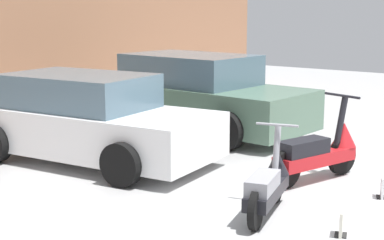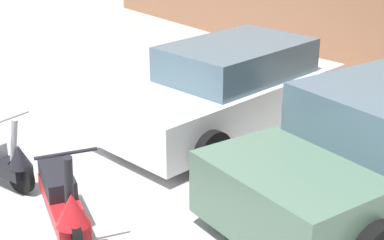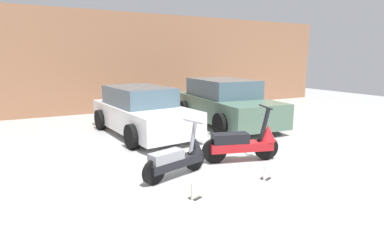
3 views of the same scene
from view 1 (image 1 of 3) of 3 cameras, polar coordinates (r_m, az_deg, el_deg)
ground_plane at (r=7.28m, az=16.90°, el=-7.80°), size 28.00×28.00×0.00m
scooter_front_left at (r=6.62m, az=7.42°, el=-6.16°), size 1.34×0.65×0.96m
scooter_front_right at (r=7.98m, az=12.20°, el=-2.97°), size 1.57×0.73×1.12m
car_rear_left at (r=8.92m, az=-10.06°, el=0.03°), size 2.21×3.99×1.30m
car_rear_center at (r=10.95m, az=0.56°, el=2.48°), size 2.18×4.25×1.42m
placard_near_left_scooter at (r=6.20m, az=14.26°, el=-9.82°), size 0.20×0.17×0.26m
placard_near_right_scooter at (r=7.51m, az=17.95°, el=-6.35°), size 0.20×0.17×0.26m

